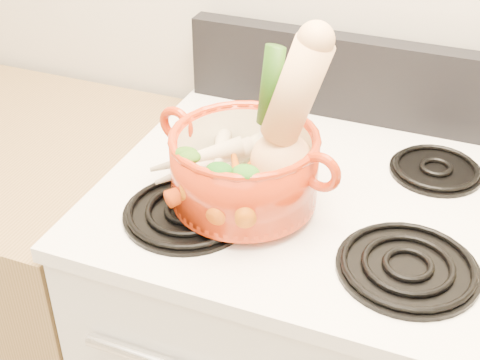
% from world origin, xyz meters
% --- Properties ---
extents(cooktop, '(0.78, 0.67, 0.03)m').
position_xyz_m(cooktop, '(0.00, 1.40, 0.93)').
color(cooktop, white).
rests_on(cooktop, stove_body).
extents(control_backsplash, '(0.76, 0.05, 0.18)m').
position_xyz_m(control_backsplash, '(0.00, 1.70, 1.04)').
color(control_backsplash, black).
rests_on(control_backsplash, cooktop).
extents(burner_front_left, '(0.22, 0.22, 0.02)m').
position_xyz_m(burner_front_left, '(-0.19, 1.24, 0.96)').
color(burner_front_left, black).
rests_on(burner_front_left, cooktop).
extents(burner_front_right, '(0.22, 0.22, 0.02)m').
position_xyz_m(burner_front_right, '(0.19, 1.24, 0.96)').
color(burner_front_right, black).
rests_on(burner_front_right, cooktop).
extents(burner_back_left, '(0.17, 0.17, 0.02)m').
position_xyz_m(burner_back_left, '(-0.19, 1.54, 0.96)').
color(burner_back_left, black).
rests_on(burner_back_left, cooktop).
extents(burner_back_right, '(0.17, 0.17, 0.02)m').
position_xyz_m(burner_back_right, '(0.19, 1.54, 0.96)').
color(burner_back_right, black).
rests_on(burner_back_right, cooktop).
extents(dutch_oven, '(0.29, 0.29, 0.12)m').
position_xyz_m(dutch_oven, '(-0.11, 1.30, 1.03)').
color(dutch_oven, '#A5270A').
rests_on(dutch_oven, burner_front_left).
extents(pot_handle_left, '(0.07, 0.03, 0.07)m').
position_xyz_m(pot_handle_left, '(-0.25, 1.33, 1.07)').
color(pot_handle_left, '#A5270A').
rests_on(pot_handle_left, dutch_oven).
extents(pot_handle_right, '(0.07, 0.03, 0.07)m').
position_xyz_m(pot_handle_right, '(0.03, 1.28, 1.07)').
color(pot_handle_right, '#A5270A').
rests_on(pot_handle_right, dutch_oven).
extents(squash, '(0.19, 0.12, 0.30)m').
position_xyz_m(squash, '(-0.05, 1.33, 1.13)').
color(squash, '#E5AC75').
rests_on(squash, dutch_oven).
extents(leek, '(0.06, 0.08, 0.25)m').
position_xyz_m(leek, '(-0.08, 1.35, 1.12)').
color(leek, silver).
rests_on(leek, dutch_oven).
extents(ginger, '(0.10, 0.08, 0.05)m').
position_xyz_m(ginger, '(-0.07, 1.40, 1.02)').
color(ginger, tan).
rests_on(ginger, dutch_oven).
extents(parsnip_0, '(0.11, 0.21, 0.06)m').
position_xyz_m(parsnip_0, '(-0.15, 1.35, 1.01)').
color(parsnip_0, beige).
rests_on(parsnip_0, dutch_oven).
extents(parsnip_1, '(0.16, 0.17, 0.06)m').
position_xyz_m(parsnip_1, '(-0.19, 1.31, 1.02)').
color(parsnip_1, beige).
rests_on(parsnip_1, dutch_oven).
extents(parsnip_2, '(0.08, 0.18, 0.05)m').
position_xyz_m(parsnip_2, '(-0.17, 1.35, 1.03)').
color(parsnip_2, beige).
rests_on(parsnip_2, dutch_oven).
extents(parsnip_3, '(0.16, 0.13, 0.05)m').
position_xyz_m(parsnip_3, '(-0.20, 1.31, 1.03)').
color(parsnip_3, beige).
rests_on(parsnip_3, dutch_oven).
extents(carrot_0, '(0.03, 0.17, 0.05)m').
position_xyz_m(carrot_0, '(-0.11, 1.26, 1.02)').
color(carrot_0, '#D8550A').
rests_on(carrot_0, dutch_oven).
extents(carrot_1, '(0.11, 0.14, 0.04)m').
position_xyz_m(carrot_1, '(-0.16, 1.25, 1.02)').
color(carrot_1, '#D2490A').
rests_on(carrot_1, dutch_oven).
extents(carrot_2, '(0.12, 0.18, 0.05)m').
position_xyz_m(carrot_2, '(-0.10, 1.26, 1.02)').
color(carrot_2, '#C45C09').
rests_on(carrot_2, dutch_oven).
extents(carrot_3, '(0.12, 0.11, 0.04)m').
position_xyz_m(carrot_3, '(-0.13, 1.24, 1.03)').
color(carrot_3, '#CD620A').
rests_on(carrot_3, dutch_oven).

